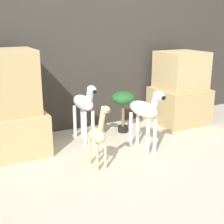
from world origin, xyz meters
TOP-DOWN VIEW (x-y plane):
  - ground_plane at (0.00, 0.00)m, footprint 14.00×14.00m
  - wall_back at (0.00, 1.25)m, footprint 6.40×0.08m
  - rock_pillar_left at (-1.08, 0.82)m, footprint 0.64×0.62m
  - rock_pillar_right at (1.08, 0.82)m, footprint 0.64×0.62m
  - zebra_right at (0.14, 0.23)m, footprint 0.20×0.53m
  - zebra_left at (-0.31, 0.76)m, footprint 0.17×0.52m
  - giraffe_figurine at (-0.46, 0.08)m, footprint 0.14×0.36m
  - potted_palm_front at (0.22, 0.82)m, footprint 0.28×0.28m

SIDE VIEW (x-z plane):
  - ground_plane at x=0.00m, z-range 0.00..0.00m
  - giraffe_figurine at x=-0.46m, z-range 0.01..0.65m
  - potted_palm_front at x=0.22m, z-range 0.14..0.64m
  - zebra_right at x=0.14m, z-range 0.09..0.77m
  - zebra_left at x=-0.31m, z-range 0.09..0.77m
  - rock_pillar_right at x=1.08m, z-range -0.04..0.90m
  - rock_pillar_left at x=-1.08m, z-range -0.05..1.00m
  - wall_back at x=0.00m, z-range 0.00..2.20m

